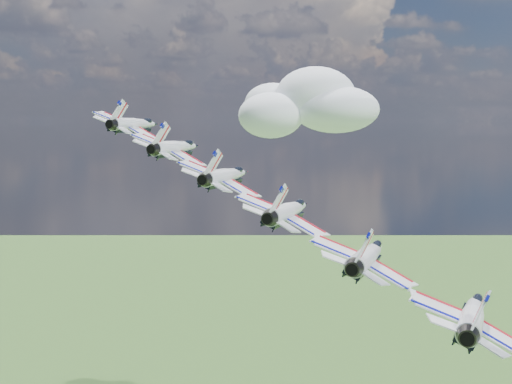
% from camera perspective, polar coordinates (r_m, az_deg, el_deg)
% --- Properties ---
extents(cloud_far, '(53.58, 42.10, 21.05)m').
position_cam_1_polar(cloud_far, '(302.07, 4.09, 7.00)').
color(cloud_far, white).
extents(jet_0, '(13.62, 16.59, 7.92)m').
position_cam_1_polar(jet_0, '(106.33, -9.63, 5.38)').
color(jet_0, silver).
extents(jet_1, '(13.62, 16.59, 7.92)m').
position_cam_1_polar(jet_1, '(95.89, -6.38, 3.57)').
color(jet_1, white).
extents(jet_2, '(13.62, 16.59, 7.92)m').
position_cam_1_polar(jet_2, '(85.95, -2.36, 1.33)').
color(jet_2, white).
extents(jet_3, '(13.62, 16.59, 7.92)m').
position_cam_1_polar(jet_3, '(76.70, 2.65, -1.49)').
color(jet_3, white).
extents(jet_4, '(13.62, 16.59, 7.92)m').
position_cam_1_polar(jet_4, '(68.43, 8.97, -5.01)').
color(jet_4, white).
extents(jet_5, '(13.62, 16.59, 7.92)m').
position_cam_1_polar(jet_5, '(61.54, 16.96, -9.32)').
color(jet_5, white).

